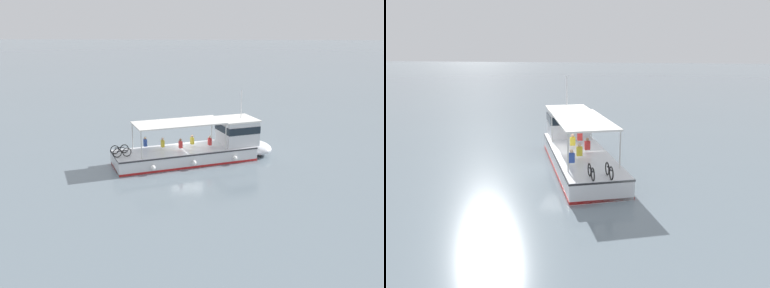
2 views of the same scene
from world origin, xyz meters
The scene contains 2 objects.
ground_plane centered at (0.00, 0.00, 0.00)m, with size 400.00×400.00×0.00m, color slate.
ferry_main centered at (-1.35, 0.54, 1.02)m, with size 12.89×7.86×5.32m.
Camera 1 is at (-2.03, 33.35, 10.67)m, focal length 41.32 mm.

